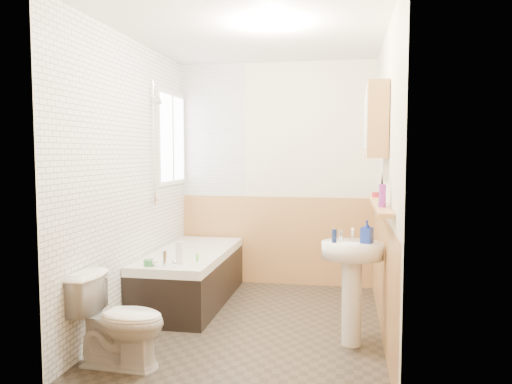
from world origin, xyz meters
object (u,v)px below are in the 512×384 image
sink (352,272)px  medicine_cabinet (376,121)px  pine_shelf (379,204)px  toilet (120,321)px  bathtub (191,275)px

sink → medicine_cabinet: (0.17, 0.28, 1.17)m
sink → pine_shelf: size_ratio=0.61×
toilet → medicine_cabinet: size_ratio=1.02×
bathtub → sink: sink is taller
pine_shelf → bathtub: bearing=157.9°
bathtub → toilet: bathtub is taller
sink → medicine_cabinet: size_ratio=1.42×
bathtub → sink: size_ratio=1.80×
sink → bathtub: bearing=140.9°
sink → pine_shelf: 0.57m
toilet → sink: sink is taller
pine_shelf → medicine_cabinet: medicine_cabinet is taller
bathtub → pine_shelf: size_ratio=1.10×
bathtub → toilet: bearing=-91.1°
bathtub → medicine_cabinet: bearing=-18.0°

